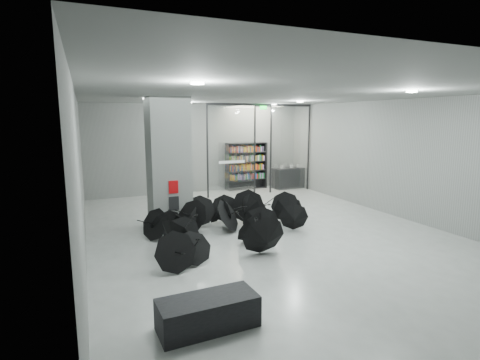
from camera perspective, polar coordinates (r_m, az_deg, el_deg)
name	(u,v)px	position (r m, az deg, el deg)	size (l,w,h in m)	color
room	(270,137)	(10.58, 4.69, 6.60)	(14.00, 14.02, 4.01)	gray
column	(168,163)	(11.70, -10.96, 2.58)	(1.20, 1.20, 4.00)	slate
fire_cabinet	(173,187)	(11.20, -10.19, -1.07)	(0.28, 0.04, 0.38)	#A50A07
info_panel	(174,203)	(11.30, -10.12, -3.56)	(0.30, 0.03, 0.42)	black
exit_sign	(263,108)	(16.39, 3.60, 11.03)	(0.30, 0.06, 0.15)	#0CE533
glass_partition	(261,145)	(16.60, 3.21, 5.36)	(5.06, 0.08, 4.00)	silver
bench	(208,313)	(6.40, -4.96, -19.66)	(1.61, 0.69, 0.52)	black
bookshelf	(246,166)	(17.77, 0.99, 2.18)	(2.02, 0.40, 2.22)	black
shop_counter	(289,178)	(18.27, 7.59, 0.32)	(1.64, 0.65, 0.98)	black
umbrella_cluster	(226,225)	(10.87, -2.19, -6.88)	(5.47, 4.70, 1.33)	black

